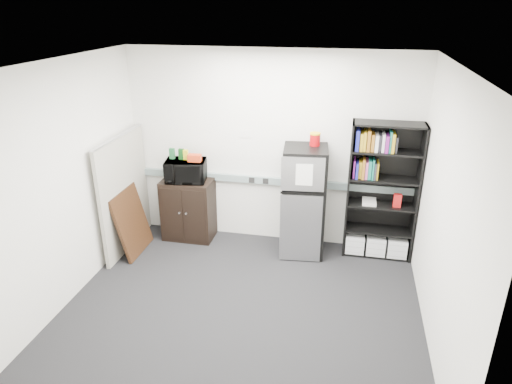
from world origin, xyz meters
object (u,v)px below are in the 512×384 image
Objects in this scene: cubicle_partition at (125,193)px; refrigerator at (304,202)px; microwave at (186,171)px; cabinet at (189,209)px; bookshelf at (382,193)px.

cubicle_partition is 1.07× the size of refrigerator.
cabinet is at bearing 80.15° from microwave.
cubicle_partition is at bearing -177.41° from refrigerator.
bookshelf is at bearing 8.06° from cubicle_partition.
cubicle_partition is at bearing -150.70° from cabinet.
bookshelf is 1.03m from refrigerator.
cubicle_partition reaches higher than refrigerator.
microwave is at bearing 28.36° from cubicle_partition.
microwave reaches higher than cabinet.
microwave is (0.00, -0.02, 0.60)m from cabinet.
refrigerator is at bearing -2.74° from cabinet.
bookshelf is 1.14× the size of cubicle_partition.
refrigerator reaches higher than microwave.
cabinet is (0.75, 0.42, -0.36)m from cubicle_partition.
cabinet is 1.62× the size of microwave.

